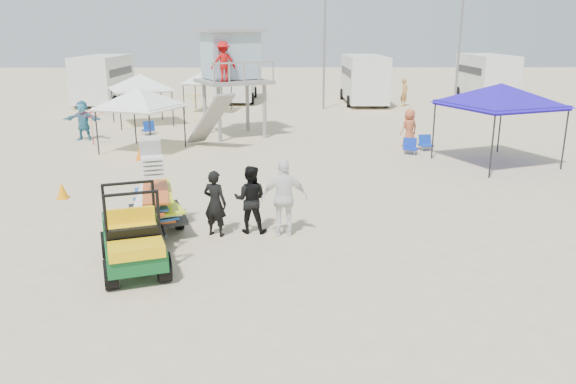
{
  "coord_description": "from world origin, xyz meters",
  "views": [
    {
      "loc": [
        0.39,
        -9.46,
        4.89
      ],
      "look_at": [
        0.5,
        3.0,
        1.3
      ],
      "focal_mm": 35.0,
      "sensor_mm": 36.0,
      "label": 1
    }
  ],
  "objects_px": {
    "utility_cart": "(131,232)",
    "surf_trailer": "(156,198)",
    "man_left": "(215,203)",
    "canopy_blue": "(501,87)",
    "lifeguard_tower": "(231,59)"
  },
  "relations": [
    {
      "from": "lifeguard_tower",
      "to": "surf_trailer",
      "type": "bearing_deg",
      "value": -93.19
    },
    {
      "from": "utility_cart",
      "to": "man_left",
      "type": "distance_m",
      "value": 2.54
    },
    {
      "from": "utility_cart",
      "to": "man_left",
      "type": "height_order",
      "value": "utility_cart"
    },
    {
      "from": "lifeguard_tower",
      "to": "man_left",
      "type": "bearing_deg",
      "value": -86.86
    },
    {
      "from": "surf_trailer",
      "to": "man_left",
      "type": "height_order",
      "value": "surf_trailer"
    },
    {
      "from": "surf_trailer",
      "to": "man_left",
      "type": "relative_size",
      "value": 1.5
    },
    {
      "from": "lifeguard_tower",
      "to": "canopy_blue",
      "type": "xyz_separation_m",
      "value": [
        10.48,
        -6.11,
        -0.71
      ]
    },
    {
      "from": "surf_trailer",
      "to": "canopy_blue",
      "type": "height_order",
      "value": "canopy_blue"
    },
    {
      "from": "utility_cart",
      "to": "surf_trailer",
      "type": "bearing_deg",
      "value": 89.86
    },
    {
      "from": "canopy_blue",
      "to": "lifeguard_tower",
      "type": "bearing_deg",
      "value": 149.77
    },
    {
      "from": "lifeguard_tower",
      "to": "utility_cart",
      "type": "bearing_deg",
      "value": -92.74
    },
    {
      "from": "man_left",
      "to": "canopy_blue",
      "type": "height_order",
      "value": "canopy_blue"
    },
    {
      "from": "canopy_blue",
      "to": "man_left",
      "type": "bearing_deg",
      "value": -141.48
    },
    {
      "from": "utility_cart",
      "to": "man_left",
      "type": "xyz_separation_m",
      "value": [
        1.52,
        2.03,
        -0.0
      ]
    },
    {
      "from": "utility_cart",
      "to": "man_left",
      "type": "bearing_deg",
      "value": 53.21
    }
  ]
}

